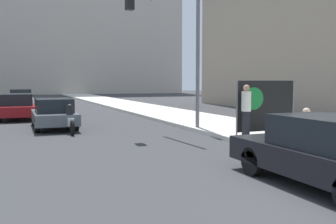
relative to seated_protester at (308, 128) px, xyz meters
name	(u,v)px	position (x,y,z in m)	size (l,w,h in m)	color
ground_plane	(333,195)	(-2.24, -3.13, -0.80)	(160.00, 160.00, 0.00)	#38383A
sidewalk_curb	(181,116)	(1.37, 11.87, -0.73)	(4.21, 90.00, 0.15)	beige
seated_protester	(308,128)	(0.00, 0.00, 0.00)	(1.00, 0.77, 1.21)	#474C56
jogger_on_sidewalk	(246,110)	(-0.04, 3.01, 0.30)	(0.34, 0.34, 1.85)	black
protest_banner	(266,106)	(1.04, 3.34, 0.40)	(2.61, 0.06, 2.00)	slate
traffic_light_pole	(174,33)	(-1.55, 6.08, 3.32)	(3.30, 3.07, 5.87)	slate
parked_car_curbside	(328,152)	(-1.98, -2.72, -0.09)	(1.77, 4.33, 1.43)	black
car_on_road_nearest	(54,113)	(-6.10, 9.26, -0.12)	(1.78, 4.22, 1.36)	#565B60
car_on_road_midblock	(16,106)	(-7.65, 14.51, -0.08)	(1.90, 4.66, 1.44)	maroon
car_on_road_distant	(21,99)	(-7.31, 23.99, -0.05)	(1.80, 4.10, 1.52)	white
motorcycle_on_road	(70,120)	(-5.64, 7.39, -0.28)	(0.28, 2.14, 1.20)	silver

